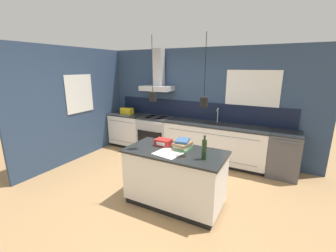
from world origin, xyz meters
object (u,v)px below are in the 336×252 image
(bottle_on_island, at_px, (204,149))
(book_stack, at_px, (183,145))
(red_supply_box, at_px, (163,142))
(yellow_toolbox, at_px, (127,111))
(oven_range, at_px, (156,134))
(dishwasher, at_px, (284,154))

(bottle_on_island, relative_size, book_stack, 1.04)
(book_stack, xyz_separation_m, red_supply_box, (-0.35, -0.00, -0.02))
(book_stack, height_order, red_supply_box, book_stack)
(bottle_on_island, distance_m, yellow_toolbox, 3.55)
(oven_range, xyz_separation_m, red_supply_box, (1.22, -1.78, 0.51))
(red_supply_box, bearing_deg, oven_range, 124.48)
(dishwasher, xyz_separation_m, yellow_toolbox, (-3.93, 0.00, 0.54))
(bottle_on_island, bearing_deg, red_supply_box, 163.55)
(oven_range, height_order, bottle_on_island, bottle_on_island)
(dishwasher, xyz_separation_m, bottle_on_island, (-1.01, -2.01, 0.60))
(red_supply_box, bearing_deg, dishwasher, 45.05)
(oven_range, distance_m, yellow_toolbox, 1.07)
(dishwasher, relative_size, book_stack, 2.75)
(bottle_on_island, bearing_deg, dishwasher, 63.48)
(dishwasher, relative_size, bottle_on_island, 2.64)
(bottle_on_island, relative_size, red_supply_box, 1.36)
(red_supply_box, relative_size, yellow_toolbox, 0.75)
(oven_range, bearing_deg, yellow_toolbox, 179.73)
(bottle_on_island, bearing_deg, oven_range, 134.85)
(dishwasher, distance_m, red_supply_box, 2.57)
(dishwasher, height_order, book_stack, book_stack)
(bottle_on_island, bearing_deg, book_stack, 151.69)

